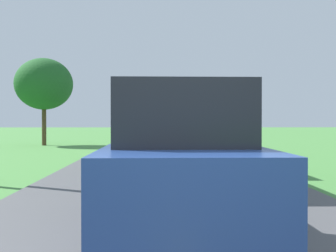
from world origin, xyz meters
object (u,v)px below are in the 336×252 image
at_px(banana_truck_near, 185,125).
at_px(roadside_tree_near_left, 44,84).
at_px(banana_truck_far, 172,123).
at_px(following_car, 179,161).

distance_m(banana_truck_near, roadside_tree_near_left, 16.86).
xyz_separation_m(banana_truck_near, banana_truck_far, (0.05, 10.25, -0.01)).
distance_m(banana_truck_near, following_car, 6.56).
relative_size(banana_truck_near, banana_truck_far, 1.00).
bearing_deg(following_car, banana_truck_near, 85.03).
distance_m(banana_truck_far, following_car, 16.79).
relative_size(banana_truck_near, following_car, 1.42).
xyz_separation_m(roadside_tree_near_left, following_car, (7.51, -21.11, -2.91)).
relative_size(banana_truck_far, following_car, 1.42).
distance_m(roadside_tree_near_left, following_car, 22.60).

